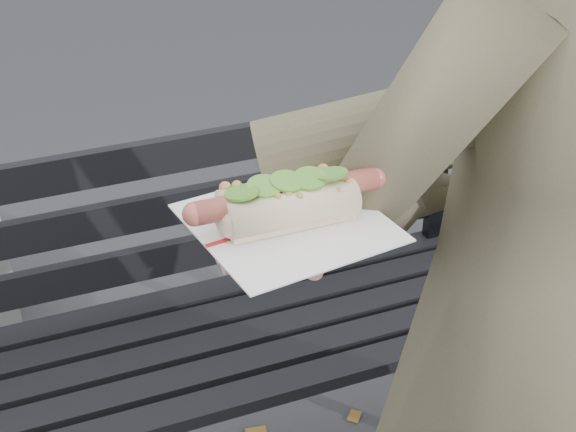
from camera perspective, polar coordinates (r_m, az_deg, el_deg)
name	(u,v)px	position (r m, az deg, el deg)	size (l,w,h in m)	color
park_bench	(187,308)	(1.95, -6.54, -5.96)	(1.50, 0.44, 0.88)	black
person	(524,311)	(1.30, 15.03, -5.94)	(0.68, 0.45, 1.87)	brown
held_hotdog	(424,135)	(1.02, 8.79, 5.20)	(0.62, 0.30, 0.20)	brown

